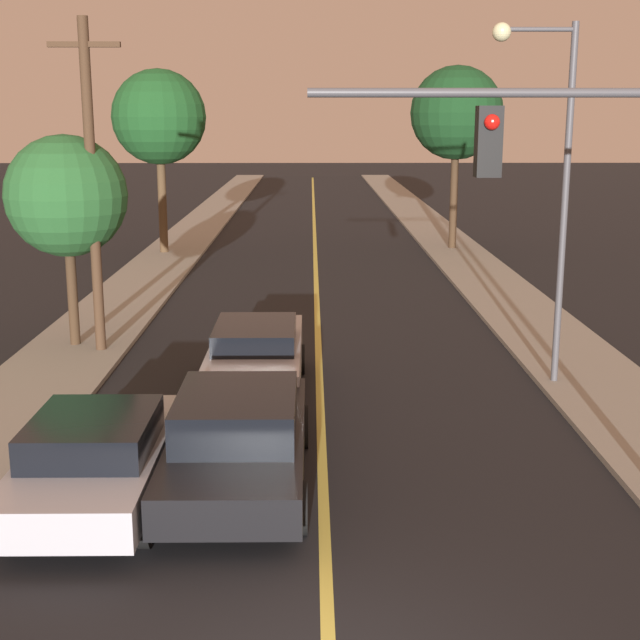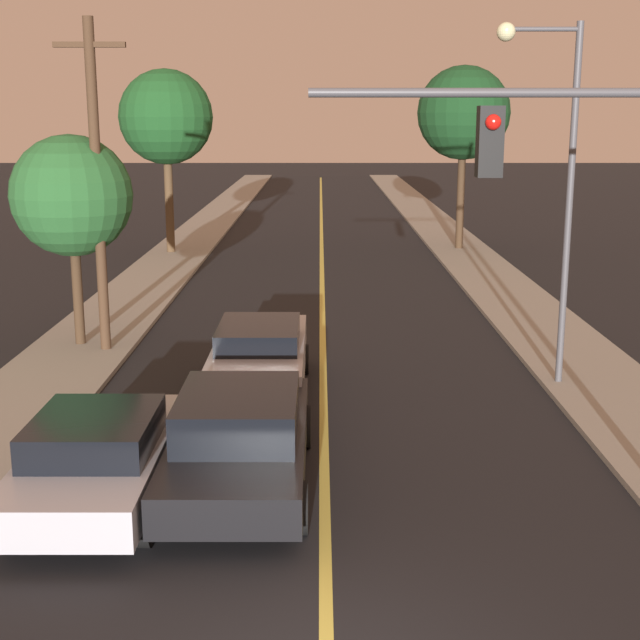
{
  "view_description": "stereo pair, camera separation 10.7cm",
  "coord_description": "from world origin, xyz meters",
  "px_view_note": "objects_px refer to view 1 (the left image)",
  "views": [
    {
      "loc": [
        -0.18,
        -7.7,
        5.51
      ],
      "look_at": [
        0.0,
        9.29,
        1.6
      ],
      "focal_mm": 50.0,
      "sensor_mm": 36.0,
      "label": 1
    },
    {
      "loc": [
        -0.07,
        -7.7,
        5.51
      ],
      "look_at": [
        0.0,
        9.29,
        1.6
      ],
      "focal_mm": 50.0,
      "sensor_mm": 36.0,
      "label": 2
    }
  ],
  "objects_px": {
    "car_near_lane_front": "(238,437)",
    "car_near_lane_second": "(256,357)",
    "car_outer_lane_front": "(97,456)",
    "traffic_signal_mast": "(606,220)",
    "tree_left_near": "(66,197)",
    "tree_right_near": "(457,113)",
    "utility_pole_left": "(92,182)",
    "streetlamp_right": "(549,158)",
    "tree_left_far": "(159,118)"
  },
  "relations": [
    {
      "from": "car_outer_lane_front",
      "to": "tree_left_near",
      "type": "relative_size",
      "value": 0.93
    },
    {
      "from": "tree_left_far",
      "to": "tree_right_near",
      "type": "distance_m",
      "value": 11.9
    },
    {
      "from": "car_near_lane_front",
      "to": "traffic_signal_mast",
      "type": "relative_size",
      "value": 0.87
    },
    {
      "from": "car_near_lane_second",
      "to": "streetlamp_right",
      "type": "distance_m",
      "value": 7.01
    },
    {
      "from": "traffic_signal_mast",
      "to": "tree_left_near",
      "type": "relative_size",
      "value": 1.19
    },
    {
      "from": "car_outer_lane_front",
      "to": "tree_right_near",
      "type": "xyz_separation_m",
      "value": [
        9.01,
        24.79,
        4.88
      ]
    },
    {
      "from": "car_outer_lane_front",
      "to": "streetlamp_right",
      "type": "height_order",
      "value": "streetlamp_right"
    },
    {
      "from": "car_near_lane_second",
      "to": "car_outer_lane_front",
      "type": "height_order",
      "value": "car_near_lane_second"
    },
    {
      "from": "car_near_lane_front",
      "to": "tree_left_far",
      "type": "relative_size",
      "value": 0.72
    },
    {
      "from": "car_near_lane_second",
      "to": "car_outer_lane_front",
      "type": "bearing_deg",
      "value": -111.56
    },
    {
      "from": "car_outer_lane_front",
      "to": "utility_pole_left",
      "type": "height_order",
      "value": "utility_pole_left"
    },
    {
      "from": "traffic_signal_mast",
      "to": "tree_left_near",
      "type": "distance_m",
      "value": 13.37
    },
    {
      "from": "car_near_lane_second",
      "to": "tree_left_far",
      "type": "xyz_separation_m",
      "value": [
        -4.85,
        18.66,
        4.63
      ]
    },
    {
      "from": "streetlamp_right",
      "to": "utility_pole_left",
      "type": "relative_size",
      "value": 0.95
    },
    {
      "from": "car_outer_lane_front",
      "to": "tree_left_near",
      "type": "height_order",
      "value": "tree_left_near"
    },
    {
      "from": "streetlamp_right",
      "to": "tree_left_near",
      "type": "xyz_separation_m",
      "value": [
        -10.4,
        3.15,
        -1.02
      ]
    },
    {
      "from": "traffic_signal_mast",
      "to": "tree_left_near",
      "type": "bearing_deg",
      "value": 135.8
    },
    {
      "from": "car_near_lane_front",
      "to": "car_near_lane_second",
      "type": "bearing_deg",
      "value": 90.0
    },
    {
      "from": "tree_right_near",
      "to": "traffic_signal_mast",
      "type": "bearing_deg",
      "value": -94.61
    },
    {
      "from": "traffic_signal_mast",
      "to": "tree_right_near",
      "type": "bearing_deg",
      "value": 85.39
    },
    {
      "from": "car_outer_lane_front",
      "to": "car_near_lane_second",
      "type": "bearing_deg",
      "value": 68.44
    },
    {
      "from": "car_near_lane_second",
      "to": "utility_pole_left",
      "type": "relative_size",
      "value": 0.65
    },
    {
      "from": "utility_pole_left",
      "to": "tree_left_near",
      "type": "bearing_deg",
      "value": 145.46
    },
    {
      "from": "tree_left_near",
      "to": "tree_right_near",
      "type": "bearing_deg",
      "value": 53.98
    },
    {
      "from": "utility_pole_left",
      "to": "tree_right_near",
      "type": "xyz_separation_m",
      "value": [
        10.88,
        16.48,
        1.56
      ]
    },
    {
      "from": "car_near_lane_second",
      "to": "tree_left_near",
      "type": "relative_size",
      "value": 0.99
    },
    {
      "from": "tree_right_near",
      "to": "car_near_lane_front",
      "type": "bearing_deg",
      "value": -106.11
    },
    {
      "from": "car_near_lane_second",
      "to": "utility_pole_left",
      "type": "bearing_deg",
      "value": 140.01
    },
    {
      "from": "car_near_lane_front",
      "to": "utility_pole_left",
      "type": "xyz_separation_m",
      "value": [
        -3.87,
        7.78,
        3.24
      ]
    },
    {
      "from": "traffic_signal_mast",
      "to": "tree_right_near",
      "type": "relative_size",
      "value": 0.8
    },
    {
      "from": "car_near_lane_front",
      "to": "tree_right_near",
      "type": "bearing_deg",
      "value": 73.89
    },
    {
      "from": "car_near_lane_front",
      "to": "traffic_signal_mast",
      "type": "xyz_separation_m",
      "value": [
        4.97,
        -1.03,
        3.38
      ]
    },
    {
      "from": "car_outer_lane_front",
      "to": "utility_pole_left",
      "type": "bearing_deg",
      "value": 102.7
    },
    {
      "from": "car_outer_lane_front",
      "to": "tree_right_near",
      "type": "height_order",
      "value": "tree_right_near"
    },
    {
      "from": "car_outer_lane_front",
      "to": "tree_left_near",
      "type": "xyz_separation_m",
      "value": [
        -2.61,
        8.82,
        2.95
      ]
    },
    {
      "from": "car_near_lane_second",
      "to": "tree_left_far",
      "type": "height_order",
      "value": "tree_left_far"
    },
    {
      "from": "car_outer_lane_front",
      "to": "streetlamp_right",
      "type": "relative_size",
      "value": 0.65
    },
    {
      "from": "car_outer_lane_front",
      "to": "traffic_signal_mast",
      "type": "xyz_separation_m",
      "value": [
        6.97,
        -0.5,
        3.46
      ]
    },
    {
      "from": "utility_pole_left",
      "to": "tree_right_near",
      "type": "height_order",
      "value": "utility_pole_left"
    },
    {
      "from": "car_outer_lane_front",
      "to": "tree_left_far",
      "type": "relative_size",
      "value": 0.64
    },
    {
      "from": "car_near_lane_second",
      "to": "tree_left_far",
      "type": "bearing_deg",
      "value": 104.56
    },
    {
      "from": "tree_right_near",
      "to": "car_near_lane_second",
      "type": "bearing_deg",
      "value": -109.56
    },
    {
      "from": "tree_right_near",
      "to": "streetlamp_right",
      "type": "bearing_deg",
      "value": -93.63
    },
    {
      "from": "utility_pole_left",
      "to": "streetlamp_right",
      "type": "bearing_deg",
      "value": -15.28
    },
    {
      "from": "car_near_lane_front",
      "to": "streetlamp_right",
      "type": "height_order",
      "value": "streetlamp_right"
    },
    {
      "from": "car_near_lane_second",
      "to": "traffic_signal_mast",
      "type": "xyz_separation_m",
      "value": [
        4.97,
        -5.56,
        3.38
      ]
    },
    {
      "from": "car_outer_lane_front",
      "to": "utility_pole_left",
      "type": "xyz_separation_m",
      "value": [
        -1.87,
        8.31,
        3.32
      ]
    },
    {
      "from": "utility_pole_left",
      "to": "car_outer_lane_front",
      "type": "bearing_deg",
      "value": -77.3
    },
    {
      "from": "car_near_lane_front",
      "to": "traffic_signal_mast",
      "type": "distance_m",
      "value": 6.1
    },
    {
      "from": "car_near_lane_second",
      "to": "utility_pole_left",
      "type": "xyz_separation_m",
      "value": [
        -3.87,
        3.25,
        3.24
      ]
    }
  ]
}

